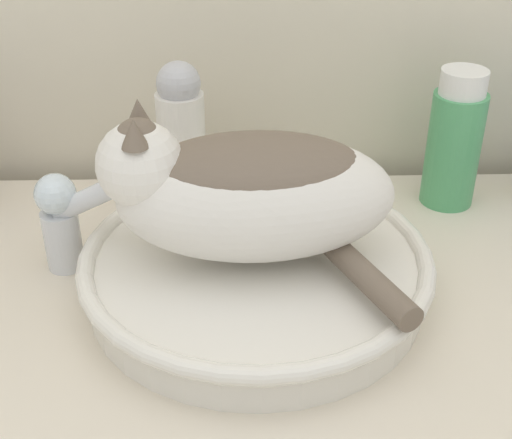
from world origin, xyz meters
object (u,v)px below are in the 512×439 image
Objects in this scene: faucet at (66,215)px; mouthwash_bottle at (454,141)px; lotion_bottle_white at (181,137)px; cat at (245,189)px.

mouthwash_bottle is at bearing 31.17° from faucet.
faucet is 0.70× the size of lotion_bottle_white.
mouthwash_bottle is (0.37, 0.00, -0.01)m from lotion_bottle_white.
cat is 1.67× the size of mouthwash_bottle.
mouthwash_bottle is (0.28, 0.21, -0.05)m from cat.
faucet is at bearing -130.31° from lotion_bottle_white.
faucet is at bearing -163.18° from mouthwash_bottle.
cat is 0.23m from faucet.
cat reaches higher than lotion_bottle_white.
lotion_bottle_white is at bearing 64.04° from faucet.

